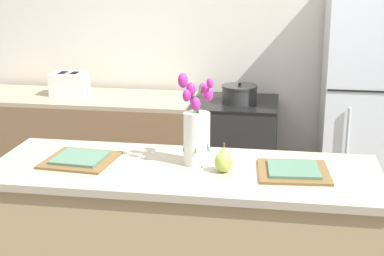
{
  "coord_description": "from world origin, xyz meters",
  "views": [
    {
      "loc": [
        0.45,
        -2.52,
        1.88
      ],
      "look_at": [
        0.0,
        0.25,
        1.08
      ],
      "focal_mm": 55.0,
      "sensor_mm": 36.0,
      "label": 1
    }
  ],
  "objects_px": {
    "toaster": "(69,84)",
    "cooking_pot": "(239,94)",
    "stove_range": "(235,161)",
    "plate_setting_left": "(80,159)",
    "flower_vase": "(197,130)",
    "pear_figurine": "(224,161)",
    "refrigerator": "(372,111)",
    "plate_setting_right": "(293,171)"
  },
  "relations": [
    {
      "from": "toaster",
      "to": "refrigerator",
      "type": "bearing_deg",
      "value": -0.27
    },
    {
      "from": "cooking_pot",
      "to": "refrigerator",
      "type": "bearing_deg",
      "value": 1.55
    },
    {
      "from": "pear_figurine",
      "to": "plate_setting_left",
      "type": "height_order",
      "value": "pear_figurine"
    },
    {
      "from": "cooking_pot",
      "to": "plate_setting_left",
      "type": "bearing_deg",
      "value": -111.92
    },
    {
      "from": "toaster",
      "to": "cooking_pot",
      "type": "bearing_deg",
      "value": -1.57
    },
    {
      "from": "toaster",
      "to": "cooking_pot",
      "type": "relative_size",
      "value": 1.1
    },
    {
      "from": "plate_setting_left",
      "to": "cooking_pot",
      "type": "distance_m",
      "value": 1.68
    },
    {
      "from": "refrigerator",
      "to": "flower_vase",
      "type": "bearing_deg",
      "value": -123.07
    },
    {
      "from": "pear_figurine",
      "to": "cooking_pot",
      "type": "xyz_separation_m",
      "value": [
        -0.06,
        1.6,
        -0.05
      ]
    },
    {
      "from": "pear_figurine",
      "to": "plate_setting_right",
      "type": "relative_size",
      "value": 0.4
    },
    {
      "from": "flower_vase",
      "to": "toaster",
      "type": "height_order",
      "value": "flower_vase"
    },
    {
      "from": "stove_range",
      "to": "refrigerator",
      "type": "distance_m",
      "value": 1.04
    },
    {
      "from": "refrigerator",
      "to": "flower_vase",
      "type": "distance_m",
      "value": 1.85
    },
    {
      "from": "plate_setting_left",
      "to": "plate_setting_right",
      "type": "relative_size",
      "value": 1.0
    },
    {
      "from": "refrigerator",
      "to": "pear_figurine",
      "type": "distance_m",
      "value": 1.85
    },
    {
      "from": "plate_setting_left",
      "to": "cooking_pot",
      "type": "bearing_deg",
      "value": 68.08
    },
    {
      "from": "stove_range",
      "to": "plate_setting_left",
      "type": "relative_size",
      "value": 2.65
    },
    {
      "from": "stove_range",
      "to": "cooking_pot",
      "type": "relative_size",
      "value": 3.53
    },
    {
      "from": "cooking_pot",
      "to": "flower_vase",
      "type": "bearing_deg",
      "value": -92.88
    },
    {
      "from": "pear_figurine",
      "to": "plate_setting_left",
      "type": "xyz_separation_m",
      "value": [
        -0.69,
        0.04,
        -0.04
      ]
    },
    {
      "from": "refrigerator",
      "to": "toaster",
      "type": "bearing_deg",
      "value": 179.73
    },
    {
      "from": "pear_figurine",
      "to": "plate_setting_left",
      "type": "bearing_deg",
      "value": 176.77
    },
    {
      "from": "plate_setting_left",
      "to": "stove_range",
      "type": "bearing_deg",
      "value": 69.24
    },
    {
      "from": "flower_vase",
      "to": "cooking_pot",
      "type": "bearing_deg",
      "value": 87.12
    },
    {
      "from": "pear_figurine",
      "to": "plate_setting_right",
      "type": "xyz_separation_m",
      "value": [
        0.31,
        0.04,
        -0.04
      ]
    },
    {
      "from": "stove_range",
      "to": "cooking_pot",
      "type": "distance_m",
      "value": 0.51
    },
    {
      "from": "flower_vase",
      "to": "plate_setting_left",
      "type": "distance_m",
      "value": 0.58
    },
    {
      "from": "stove_range",
      "to": "flower_vase",
      "type": "relative_size",
      "value": 2.07
    },
    {
      "from": "refrigerator",
      "to": "pear_figurine",
      "type": "xyz_separation_m",
      "value": [
        -0.86,
        -1.63,
        0.15
      ]
    },
    {
      "from": "toaster",
      "to": "pear_figurine",
      "type": "bearing_deg",
      "value": -50.58
    },
    {
      "from": "plate_setting_right",
      "to": "cooking_pot",
      "type": "distance_m",
      "value": 1.61
    },
    {
      "from": "refrigerator",
      "to": "plate_setting_right",
      "type": "relative_size",
      "value": 5.11
    },
    {
      "from": "cooking_pot",
      "to": "stove_range",
      "type": "bearing_deg",
      "value": 138.57
    },
    {
      "from": "flower_vase",
      "to": "toaster",
      "type": "xyz_separation_m",
      "value": [
        -1.21,
        1.54,
        -0.14
      ]
    },
    {
      "from": "flower_vase",
      "to": "toaster",
      "type": "relative_size",
      "value": 1.56
    },
    {
      "from": "refrigerator",
      "to": "toaster",
      "type": "xyz_separation_m",
      "value": [
        -2.21,
        0.01,
        0.12
      ]
    },
    {
      "from": "plate_setting_right",
      "to": "stove_range",
      "type": "bearing_deg",
      "value": 104.2
    },
    {
      "from": "toaster",
      "to": "plate_setting_left",
      "type": "bearing_deg",
      "value": -67.73
    },
    {
      "from": "toaster",
      "to": "cooking_pot",
      "type": "distance_m",
      "value": 1.28
    },
    {
      "from": "flower_vase",
      "to": "pear_figurine",
      "type": "xyz_separation_m",
      "value": [
        0.14,
        -0.09,
        -0.11
      ]
    },
    {
      "from": "flower_vase",
      "to": "cooking_pot",
      "type": "xyz_separation_m",
      "value": [
        0.08,
        1.51,
        -0.16
      ]
    },
    {
      "from": "refrigerator",
      "to": "plate_setting_right",
      "type": "height_order",
      "value": "refrigerator"
    }
  ]
}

